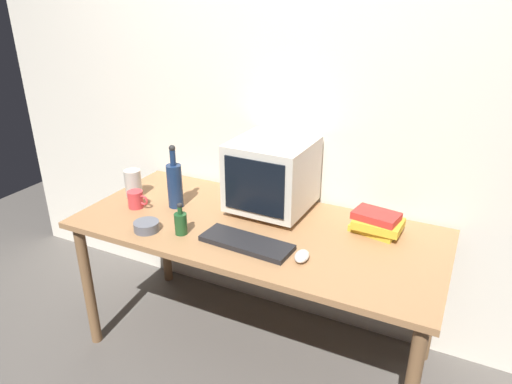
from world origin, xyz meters
The scene contains 12 objects.
ground_plane centered at (0.00, 0.00, 0.00)m, with size 6.00×6.00×0.00m, color #56514C.
back_wall centered at (0.00, 0.45, 1.25)m, with size 4.00×0.08×2.50m, color silver.
desk centered at (0.00, 0.00, 0.67)m, with size 1.77×0.79×0.75m.
crt_monitor centered at (-0.01, 0.20, 0.94)m, with size 0.39×0.40×0.37m.
keyboard centered at (0.04, -0.18, 0.76)m, with size 0.42×0.15×0.02m, color black.
computer_mouse centered at (0.31, -0.18, 0.77)m, with size 0.06×0.10×0.04m, color beige.
bottle_tall centered at (-0.47, 0.02, 0.88)m, with size 0.08×0.08×0.34m.
bottle_short centered at (-0.28, -0.22, 0.81)m, with size 0.06×0.06×0.16m.
book_stack centered at (0.53, 0.19, 0.80)m, with size 0.24×0.20×0.10m.
mug centered at (-0.65, -0.09, 0.80)m, with size 0.12×0.08×0.09m.
cd_spindle centered at (-0.44, -0.27, 0.77)m, with size 0.12×0.12×0.04m, color #595B66.
metal_canister centered at (-0.76, 0.02, 0.83)m, with size 0.09×0.09×0.15m, color #B7B2A8.
Camera 1 is at (0.88, -1.78, 1.81)m, focal length 32.73 mm.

